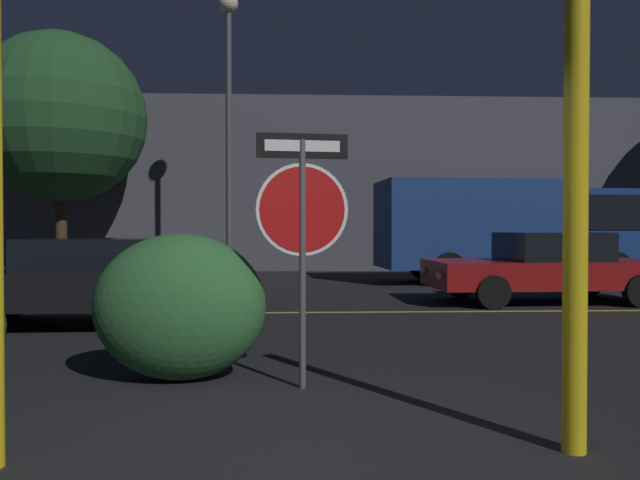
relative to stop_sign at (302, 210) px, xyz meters
name	(u,v)px	position (x,y,z in m)	size (l,w,h in m)	color
ground_plane	(291,468)	(-0.10, -1.85, -1.58)	(260.00, 260.00, 0.00)	black
road_center_stripe	(292,312)	(-0.10, 4.97, -1.58)	(42.34, 0.12, 0.01)	gold
stop_sign	(302,210)	(0.00, 0.00, 0.00)	(0.82, 0.12, 2.26)	#4C4C51
yellow_pole_right	(576,218)	(1.70, -1.66, -0.09)	(0.15, 0.15, 2.97)	yellow
hedge_bush_2	(180,307)	(-1.14, 0.35, -0.89)	(1.60, 1.02, 1.38)	#2D6633
passing_car_2	(88,281)	(-3.09, 3.76, -0.93)	(4.79, 2.15, 1.28)	black
passing_car_3	(546,267)	(4.80, 6.26, -0.91)	(4.56, 2.17, 1.34)	maroon
delivery_truck	(520,225)	(5.95, 10.78, -0.07)	(7.30, 2.79, 2.66)	navy
street_lamp	(229,86)	(-1.76, 11.01, 3.57)	(0.51, 0.51, 7.58)	#4C4C51
tree_2	(60,118)	(-6.77, 12.80, 3.02)	(4.86, 4.86, 7.04)	#422D1E
building_backdrop	(339,187)	(1.63, 17.27, 1.34)	(25.50, 4.20, 5.85)	#4C4C56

